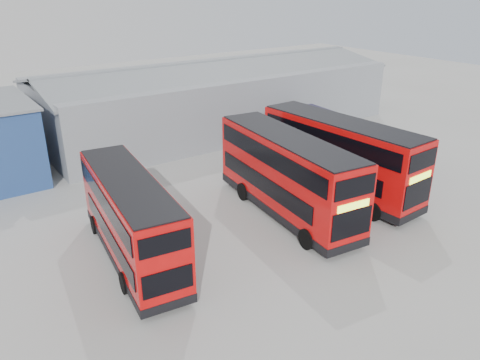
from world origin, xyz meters
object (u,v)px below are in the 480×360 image
Objects in this scene: double_decker_right at (339,158)px; single_decker_blue at (341,138)px; double_decker_centre at (287,176)px; double_decker_left at (131,220)px; maintenance_shed at (216,97)px.

single_decker_blue is (5.03, 4.50, -0.90)m from double_decker_right.
double_decker_centre is at bearing 32.38° from single_decker_blue.
double_decker_left is 0.90× the size of double_decker_centre.
maintenance_shed is at bearing 80.95° from double_decker_right.
double_decker_right is 6.81m from single_decker_blue.
double_decker_centre is 0.99× the size of double_decker_right.
single_decker_blue is at bearing 33.99° from double_decker_centre.
double_decker_left is at bearing 176.85° from double_decker_right.
double_decker_centre is at bearing -176.24° from double_decker_left.
single_decker_blue is (18.24, 4.37, -0.64)m from double_decker_left.
double_decker_left reaches higher than single_decker_blue.
maintenance_shed reaches higher than double_decker_right.
double_decker_right is (4.40, 0.38, 0.04)m from double_decker_centre.
double_decker_right is at bearing 46.85° from single_decker_blue.
maintenance_shed is 2.79× the size of double_decker_right.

